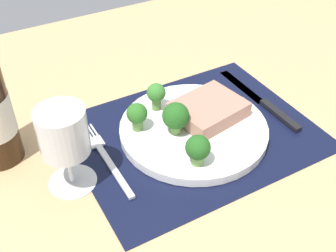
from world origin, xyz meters
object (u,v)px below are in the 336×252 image
at_px(plate, 193,129).
at_px(fork, 106,158).
at_px(steak, 208,110).
at_px(wine_glass, 64,137).
at_px(knife, 264,103).

height_order(plate, fork, plate).
xyz_separation_m(plate, fork, (-0.16, 0.01, -0.01)).
xyz_separation_m(steak, wine_glass, (-0.26, -0.02, 0.06)).
height_order(steak, fork, steak).
xyz_separation_m(plate, wine_glass, (-0.22, -0.01, 0.08)).
bearing_deg(knife, steak, 177.36).
distance_m(fork, knife, 0.32).
relative_size(steak, wine_glass, 0.85).
distance_m(steak, wine_glass, 0.27).
bearing_deg(fork, steak, -0.59).
relative_size(steak, fork, 0.61).
bearing_deg(plate, fork, 174.91).
bearing_deg(plate, knife, 1.86).
relative_size(plate, steak, 2.20).
xyz_separation_m(plate, knife, (0.16, 0.01, -0.00)).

